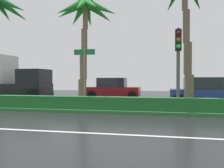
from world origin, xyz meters
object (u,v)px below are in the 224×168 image
object	(u,v)px
palm_tree_centre_left	(85,16)
traffic_signal_median_right	(178,54)
box_truck_lead	(8,80)
street_name_sign	(84,70)
car_in_traffic_second	(204,91)
car_in_traffic_leading	(113,89)

from	to	relation	value
palm_tree_centre_left	traffic_signal_median_right	size ratio (longest dim) A/B	1.66
palm_tree_centre_left	box_truck_lead	size ratio (longest dim) A/B	0.98
street_name_sign	traffic_signal_median_right	bearing A→B (deg)	-3.11
car_in_traffic_second	street_name_sign	bearing A→B (deg)	-143.80
car_in_traffic_second	box_truck_lead	bearing A→B (deg)	177.90
palm_tree_centre_left	street_name_sign	world-z (taller)	palm_tree_centre_left
street_name_sign	car_in_traffic_second	xyz separation A→B (m)	(6.42, 4.70, -1.25)
street_name_sign	car_in_traffic_second	world-z (taller)	street_name_sign
palm_tree_centre_left	box_truck_lead	world-z (taller)	palm_tree_centre_left
palm_tree_centre_left	car_in_traffic_second	distance (m)	8.77
palm_tree_centre_left	car_in_traffic_leading	size ratio (longest dim) A/B	1.46
traffic_signal_median_right	box_truck_lead	xyz separation A→B (m)	(-12.60, 5.48, -1.20)
street_name_sign	box_truck_lead	xyz separation A→B (m)	(-8.02, 5.23, -0.53)
car_in_traffic_leading	car_in_traffic_second	bearing A→B (deg)	-27.82
traffic_signal_median_right	box_truck_lead	distance (m)	13.79
traffic_signal_median_right	car_in_traffic_second	xyz separation A→B (m)	(1.84, 4.95, -1.93)
box_truck_lead	traffic_signal_median_right	bearing A→B (deg)	-23.50
palm_tree_centre_left	street_name_sign	size ratio (longest dim) A/B	2.09
box_truck_lead	car_in_traffic_leading	world-z (taller)	box_truck_lead
street_name_sign	car_in_traffic_leading	world-z (taller)	street_name_sign
car_in_traffic_leading	car_in_traffic_second	size ratio (longest dim) A/B	1.00
box_truck_lead	street_name_sign	bearing A→B (deg)	-33.12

